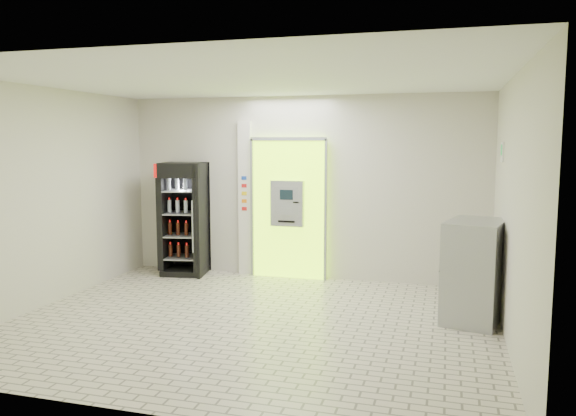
% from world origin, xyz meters
% --- Properties ---
extents(ground, '(6.00, 6.00, 0.00)m').
position_xyz_m(ground, '(0.00, 0.00, 0.00)').
color(ground, '#BFB79F').
rests_on(ground, ground).
extents(room_shell, '(6.00, 6.00, 6.00)m').
position_xyz_m(room_shell, '(0.00, 0.00, 1.84)').
color(room_shell, beige).
rests_on(room_shell, ground).
extents(atm_assembly, '(1.30, 0.24, 2.33)m').
position_xyz_m(atm_assembly, '(-0.20, 2.41, 1.17)').
color(atm_assembly, '#A3F40E').
rests_on(atm_assembly, ground).
extents(pillar, '(0.22, 0.11, 2.60)m').
position_xyz_m(pillar, '(-0.98, 2.45, 1.30)').
color(pillar, silver).
rests_on(pillar, ground).
extents(beverage_cooler, '(0.82, 0.77, 1.91)m').
position_xyz_m(beverage_cooler, '(-1.98, 2.18, 0.92)').
color(beverage_cooler, black).
rests_on(beverage_cooler, ground).
extents(steel_cabinet, '(0.86, 1.08, 1.28)m').
position_xyz_m(steel_cabinet, '(2.67, 0.84, 0.64)').
color(steel_cabinet, '#97999E').
rests_on(steel_cabinet, ground).
extents(exit_sign, '(0.02, 0.22, 0.26)m').
position_xyz_m(exit_sign, '(2.99, 1.40, 2.12)').
color(exit_sign, white).
rests_on(exit_sign, room_shell).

